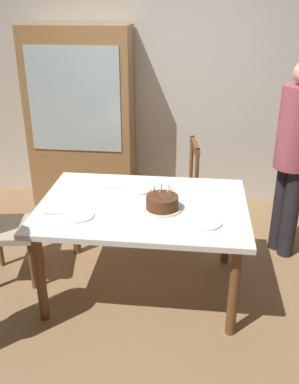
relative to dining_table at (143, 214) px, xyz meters
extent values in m
plane|color=#93704C|center=(0.00, 0.00, -0.66)|extent=(6.40, 6.40, 0.00)
cube|color=beige|center=(0.00, 1.85, 0.64)|extent=(6.40, 0.10, 2.60)
cube|color=white|center=(0.00, 0.00, 0.06)|extent=(1.54, 1.09, 0.04)
cylinder|color=brown|center=(-0.67, -0.45, -0.31)|extent=(0.07, 0.07, 0.71)
cylinder|color=brown|center=(0.67, -0.45, -0.31)|extent=(0.07, 0.07, 0.71)
cylinder|color=brown|center=(-0.67, 0.45, -0.31)|extent=(0.07, 0.07, 0.71)
cylinder|color=brown|center=(0.67, 0.45, -0.31)|extent=(0.07, 0.07, 0.71)
cylinder|color=silver|center=(0.15, -0.07, 0.09)|extent=(0.28, 0.28, 0.01)
cylinder|color=#563019|center=(0.15, -0.07, 0.14)|extent=(0.23, 0.23, 0.09)
cylinder|color=#66CC72|center=(0.21, -0.07, 0.22)|extent=(0.01, 0.01, 0.05)
sphere|color=#FFC64C|center=(0.21, -0.07, 0.25)|extent=(0.01, 0.01, 0.01)
cylinder|color=#F2994C|center=(0.19, -0.03, 0.22)|extent=(0.01, 0.01, 0.05)
sphere|color=#FFC64C|center=(0.19, -0.03, 0.25)|extent=(0.01, 0.01, 0.01)
cylinder|color=#4C7FE5|center=(0.14, -0.01, 0.22)|extent=(0.01, 0.01, 0.05)
sphere|color=#FFC64C|center=(0.14, -0.01, 0.25)|extent=(0.01, 0.01, 0.01)
cylinder|color=#4C7FE5|center=(0.09, -0.05, 0.22)|extent=(0.01, 0.01, 0.05)
sphere|color=#FFC64C|center=(0.09, -0.05, 0.25)|extent=(0.01, 0.01, 0.01)
cylinder|color=#E54C4C|center=(0.09, -0.10, 0.22)|extent=(0.01, 0.01, 0.05)
sphere|color=#FFC64C|center=(0.09, -0.10, 0.25)|extent=(0.01, 0.01, 0.01)
cylinder|color=#E54C4C|center=(0.14, -0.13, 0.22)|extent=(0.01, 0.01, 0.05)
sphere|color=#FFC64C|center=(0.14, -0.13, 0.25)|extent=(0.01, 0.01, 0.01)
cylinder|color=#4C7FE5|center=(0.19, -0.12, 0.22)|extent=(0.01, 0.01, 0.05)
sphere|color=#FFC64C|center=(0.19, -0.12, 0.25)|extent=(0.01, 0.01, 0.01)
cylinder|color=white|center=(-0.42, -0.25, 0.09)|extent=(0.22, 0.22, 0.01)
cylinder|color=white|center=(-0.08, 0.25, 0.09)|extent=(0.22, 0.22, 0.01)
cylinder|color=white|center=(0.46, -0.25, 0.09)|extent=(0.22, 0.22, 0.01)
cube|color=silver|center=(-0.58, -0.23, 0.09)|extent=(0.18, 0.03, 0.01)
cube|color=silver|center=(-0.24, 0.25, 0.09)|extent=(0.18, 0.02, 0.01)
cube|color=tan|center=(0.16, 0.87, -0.21)|extent=(0.50, 0.50, 0.05)
cylinder|color=brown|center=(-0.03, 1.01, -0.45)|extent=(0.04, 0.04, 0.42)
cylinder|color=brown|center=(0.02, 0.67, -0.45)|extent=(0.04, 0.04, 0.42)
cylinder|color=brown|center=(0.31, 1.06, -0.45)|extent=(0.04, 0.04, 0.42)
cylinder|color=brown|center=(0.36, 0.73, -0.45)|extent=(0.04, 0.04, 0.42)
cylinder|color=brown|center=(0.33, 1.08, 0.04)|extent=(0.04, 0.04, 0.50)
cylinder|color=brown|center=(0.39, 0.72, 0.04)|extent=(0.04, 0.04, 0.50)
cube|color=brown|center=(0.36, 0.90, 0.26)|extent=(0.10, 0.40, 0.06)
cube|color=tan|center=(-1.07, 0.03, -0.21)|extent=(0.51, 0.51, 0.05)
cylinder|color=brown|center=(-0.87, -0.11, -0.45)|extent=(0.04, 0.04, 0.42)
cylinder|color=brown|center=(-0.93, 0.23, -0.45)|extent=(0.04, 0.04, 0.42)
cylinder|color=brown|center=(-1.26, 0.17, -0.45)|extent=(0.04, 0.04, 0.42)
cylinder|color=#262328|center=(1.16, 0.75, -0.25)|extent=(0.14, 0.14, 0.83)
cylinder|color=#262328|center=(1.22, 0.64, -0.25)|extent=(0.14, 0.14, 0.83)
cylinder|color=#A54C59|center=(1.19, 0.69, 0.51)|extent=(0.32, 0.32, 0.69)
cube|color=#9E7042|center=(-0.86, 1.56, 0.29)|extent=(1.10, 0.44, 1.90)
cube|color=silver|center=(-0.86, 1.34, 0.54)|extent=(0.94, 0.01, 1.04)
camera|label=1|loc=(0.37, -2.84, 1.49)|focal=40.35mm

